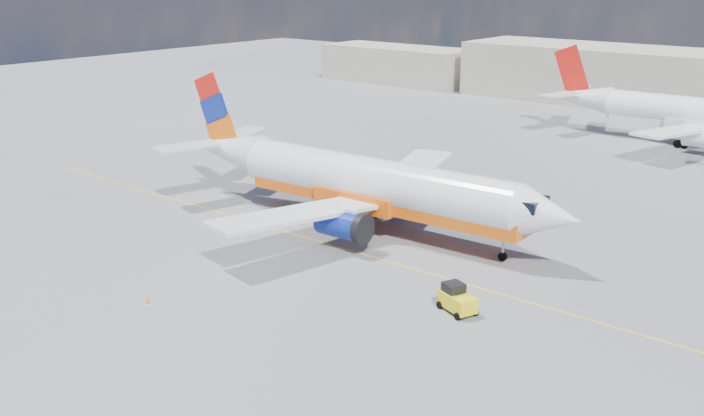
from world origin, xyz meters
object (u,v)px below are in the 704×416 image
Objects in this scene: main_jet at (364,183)px; traffic_cone at (148,300)px; gse_tug at (457,299)px; second_jet at (700,115)px.

main_jet is 19.60m from traffic_cone.
traffic_cone is (-14.69, -10.86, -0.55)m from gse_tug.
main_jet is at bearing 87.10° from traffic_cone.
gse_tug reaches higher than traffic_cone.
main_jet reaches higher than traffic_cone.
second_jet is 54.52m from gse_tug.
traffic_cone is (-11.66, -65.23, -3.18)m from second_jet.
second_jet reaches higher than gse_tug.
gse_tug is at bearing -34.41° from main_jet.
main_jet reaches higher than gse_tug.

